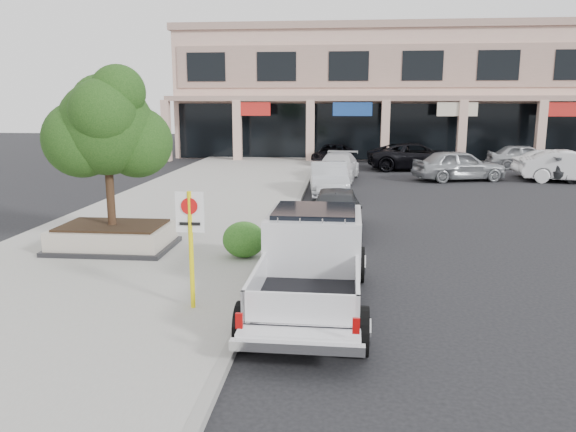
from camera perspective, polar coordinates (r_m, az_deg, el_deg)
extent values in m
plane|color=black|center=(11.91, 4.14, -8.62)|extent=(120.00, 120.00, 0.00)
cube|color=gray|center=(18.56, -12.56, -1.25)|extent=(8.00, 52.00, 0.15)
cube|color=gray|center=(17.74, -0.34, -1.56)|extent=(0.20, 52.00, 0.15)
cube|color=#CF9E91|center=(45.84, 15.69, 11.65)|extent=(40.00, 10.00, 9.00)
cube|color=gray|center=(46.13, 16.02, 17.55)|extent=(40.40, 10.40, 0.50)
cube|color=gray|center=(39.84, 17.19, 11.35)|extent=(40.00, 2.20, 0.35)
cube|color=#CF9E91|center=(40.19, -12.26, 8.46)|extent=(0.55, 0.55, 4.20)
cube|color=black|center=(40.93, 16.71, 8.15)|extent=(39.20, 0.08, 3.90)
cube|color=black|center=(16.10, -17.29, -2.96)|extent=(3.20, 2.20, 0.12)
cube|color=#AAA08F|center=(16.03, -17.35, -1.89)|extent=(3.00, 2.00, 0.50)
cube|color=black|center=(15.97, -17.41, -0.91)|extent=(2.70, 1.70, 0.06)
cylinder|color=black|center=(15.78, -17.66, 3.10)|extent=(0.22, 0.22, 2.20)
sphere|color=black|center=(15.64, -18.00, 8.54)|extent=(2.50, 2.50, 2.50)
sphere|color=black|center=(15.68, -15.11, 7.25)|extent=(1.90, 1.90, 1.90)
sphere|color=black|center=(16.20, -18.41, 10.73)|extent=(1.60, 1.60, 1.60)
cylinder|color=yellow|center=(10.93, -9.81, -3.47)|extent=(0.09, 0.09, 2.30)
cube|color=white|center=(10.76, -9.94, 0.39)|extent=(0.55, 0.03, 0.78)
cylinder|color=red|center=(10.71, -10.01, 0.99)|extent=(0.32, 0.02, 0.32)
ellipsoid|color=#1C4E16|center=(14.49, -4.51, -2.39)|extent=(1.10, 0.99, 0.93)
imported|color=#2C2E31|center=(17.96, 4.88, 0.60)|extent=(1.68, 4.12, 1.40)
imported|color=#B0B3B9|center=(24.90, 4.15, 3.77)|extent=(1.91, 4.57, 1.47)
imported|color=silver|center=(29.77, 5.04, 4.99)|extent=(2.57, 5.12, 1.43)
imported|color=black|center=(37.02, 4.58, 6.22)|extent=(2.88, 5.12, 1.35)
imported|color=gray|center=(30.92, 16.97, 4.97)|extent=(5.13, 3.12, 1.63)
imported|color=silver|center=(32.34, 26.86, 4.49)|extent=(5.16, 2.55, 1.63)
imported|color=black|center=(35.12, 12.95, 5.92)|extent=(6.14, 3.30, 1.64)
imported|color=#A3A6AB|center=(37.75, 22.93, 5.58)|extent=(4.53, 1.97, 1.52)
imported|color=white|center=(33.97, 25.69, 4.75)|extent=(4.56, 1.75, 1.48)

